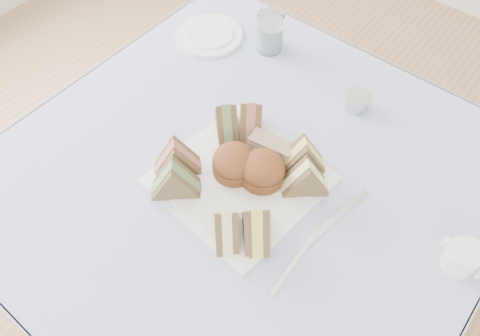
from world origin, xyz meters
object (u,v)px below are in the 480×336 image
Objects in this scene: water_glass at (270,32)px; creamer_jug at (462,258)px; table at (244,249)px; serving_plate at (240,180)px.

water_glass is 1.62× the size of creamer_jug.
water_glass is (-0.21, 0.36, 0.43)m from table.
table is 0.38m from serving_plate.
table is at bearing -163.39° from creamer_jug.
serving_plate is at bearing -160.01° from creamer_jug.
water_glass reaches higher than creamer_jug.
water_glass is (-0.21, 0.39, 0.05)m from serving_plate.
serving_plate is 0.46m from creamer_jug.
serving_plate is (0.01, -0.03, 0.38)m from table.
table is at bearing -60.03° from water_glass.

